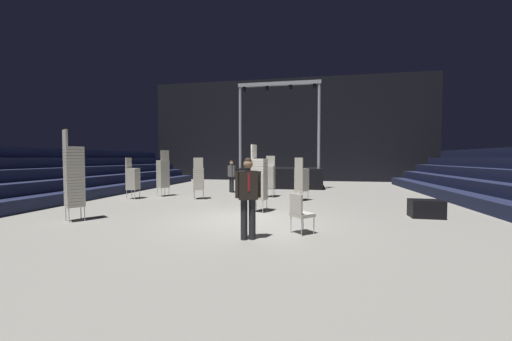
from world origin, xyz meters
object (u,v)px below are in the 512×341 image
Objects in this scene: stage_riser at (281,176)px; man_with_tie at (248,193)px; chair_stack_mid_left at (74,176)px; chair_stack_mid_centre at (302,179)px; chair_stack_front_left at (270,176)px; equipment_road_case at (426,209)px; chair_stack_front_right at (133,178)px; crew_worker_near_stage at (232,174)px; chair_stack_mid_right at (199,178)px; chair_stack_rear_left at (163,173)px; chair_stack_rear_right at (259,178)px; loose_chair_near_man at (300,211)px.

stage_riser reaches higher than man_with_tie.
chair_stack_mid_centre is at bearing 74.96° from chair_stack_mid_left.
chair_stack_front_left reaches higher than equipment_road_case.
chair_stack_front_left is 1.05× the size of chair_stack_front_right.
equipment_road_case is at bearing -58.38° from stage_riser.
crew_worker_near_stage is at bearing -93.62° from man_with_tie.
man_with_tie is at bearing -77.82° from chair_stack_mid_right.
chair_stack_mid_centre is at bearing -59.66° from chair_stack_rear_left.
equipment_road_case is at bearing -166.64° from man_with_tie.
stage_riser is 8.68m from chair_stack_front_right.
chair_stack_front_left is 0.85× the size of chair_stack_rear_right.
equipment_road_case is (7.42, -5.10, -0.67)m from crew_worker_near_stage.
chair_stack_front_right and chair_stack_mid_centre have the same top height.
chair_stack_mid_centre is 1.90× the size of loose_chair_near_man.
chair_stack_front_left is 4.97m from chair_stack_rear_left.
loose_chair_near_man is (1.59, -11.07, -0.16)m from stage_riser.
chair_stack_mid_left is at bearing -128.85° from chair_stack_mid_right.
chair_stack_mid_left reaches higher than equipment_road_case.
stage_riser is 3.68× the size of crew_worker_near_stage.
chair_stack_mid_centre reaches higher than man_with_tie.
chair_stack_rear_left is at bearing 163.12° from equipment_road_case.
chair_stack_rear_right is at bearing -88.66° from chair_stack_rear_left.
chair_stack_front_right is 7.31m from chair_stack_mid_centre.
chair_stack_mid_left is (-5.22, 0.94, 0.26)m from man_with_tie.
crew_worker_near_stage is (0.76, 2.62, 0.03)m from chair_stack_mid_right.
chair_stack_mid_right is 3.98m from chair_stack_rear_right.
stage_riser is at bearing 101.40° from chair_stack_mid_left.
chair_stack_mid_centre is (6.18, 5.18, -0.38)m from chair_stack_mid_left.
stage_riser reaches higher than chair_stack_rear_right.
stage_riser is 5.84m from chair_stack_mid_centre.
chair_stack_mid_right is (1.78, 4.83, -0.38)m from chair_stack_mid_left.
equipment_road_case is (5.22, -8.49, -0.43)m from stage_riser.
man_with_tie is 0.99× the size of chair_stack_front_right.
man_with_tie is at bearing -87.60° from stage_riser.
chair_stack_rear_right is at bearing -105.52° from man_with_tie.
chair_stack_mid_left is 1.43× the size of chair_stack_mid_right.
chair_stack_rear_left is (-4.93, -0.64, 0.13)m from chair_stack_front_left.
stage_riser reaches higher than chair_stack_mid_centre.
stage_riser is at bearing 135.92° from chair_stack_front_right.
chair_stack_mid_centre reaches higher than loose_chair_near_man.
man_with_tie reaches higher than equipment_road_case.
chair_stack_mid_centre is at bearing 166.63° from chair_stack_rear_right.
chair_stack_mid_right is 0.81× the size of chair_stack_rear_right.
crew_worker_near_stage is (-2.18, 1.38, -0.01)m from chair_stack_front_left.
loose_chair_near_man is (6.53, -5.67, -0.53)m from chair_stack_rear_left.
chair_stack_mid_left reaches higher than loose_chair_near_man.
chair_stack_rear_right reaches higher than loose_chair_near_man.
chair_stack_mid_centre reaches higher than equipment_road_case.
chair_stack_mid_centre is at bearing 153.60° from chair_stack_front_left.
chair_stack_rear_right is (5.10, -3.09, 0.04)m from chair_stack_rear_left.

